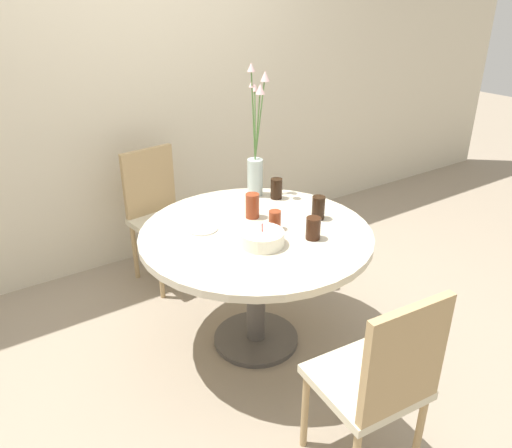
% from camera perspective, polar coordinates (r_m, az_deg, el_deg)
% --- Properties ---
extents(ground_plane, '(16.00, 16.00, 0.00)m').
position_cam_1_polar(ground_plane, '(3.04, 0.00, -13.13)').
color(ground_plane, gray).
extents(wall_back, '(8.00, 0.05, 2.60)m').
position_cam_1_polar(wall_back, '(3.66, -12.81, 15.54)').
color(wall_back, beige).
rests_on(wall_back, ground_plane).
extents(dining_table, '(1.24, 1.24, 0.73)m').
position_cam_1_polar(dining_table, '(2.70, 0.00, -3.09)').
color(dining_table, beige).
rests_on(dining_table, ground_plane).
extents(chair_far_back, '(0.45, 0.45, 0.92)m').
position_cam_1_polar(chair_far_back, '(3.48, -11.04, 1.74)').
color(chair_far_back, beige).
rests_on(chair_far_back, ground_plane).
extents(chair_right_flank, '(0.43, 0.43, 0.92)m').
position_cam_1_polar(chair_right_flank, '(2.09, 14.05, -16.72)').
color(chair_right_flank, beige).
rests_on(chair_right_flank, ground_plane).
extents(birthday_cake, '(0.22, 0.22, 0.12)m').
position_cam_1_polar(birthday_cake, '(2.49, 0.70, -1.62)').
color(birthday_cake, white).
rests_on(birthday_cake, dining_table).
extents(flower_vase, '(0.18, 0.22, 0.78)m').
position_cam_1_polar(flower_vase, '(3.04, -0.02, 7.80)').
color(flower_vase, '#B2C6C1').
rests_on(flower_vase, dining_table).
extents(side_plate, '(0.17, 0.17, 0.01)m').
position_cam_1_polar(side_plate, '(2.67, -6.16, -0.53)').
color(side_plate, silver).
rests_on(side_plate, dining_table).
extents(drink_glass_0, '(0.07, 0.07, 0.10)m').
position_cam_1_polar(drink_glass_0, '(2.65, 2.17, 0.44)').
color(drink_glass_0, maroon).
rests_on(drink_glass_0, dining_table).
extents(drink_glass_1, '(0.07, 0.07, 0.13)m').
position_cam_1_polar(drink_glass_1, '(3.04, 2.35, 4.07)').
color(drink_glass_1, black).
rests_on(drink_glass_1, dining_table).
extents(drink_glass_2, '(0.08, 0.08, 0.14)m').
position_cam_1_polar(drink_glass_2, '(2.77, -0.42, 2.10)').
color(drink_glass_2, maroon).
rests_on(drink_glass_2, dining_table).
extents(drink_glass_3, '(0.07, 0.07, 0.13)m').
position_cam_1_polar(drink_glass_3, '(2.78, 7.14, 1.86)').
color(drink_glass_3, black).
rests_on(drink_glass_3, dining_table).
extents(drink_glass_4, '(0.08, 0.08, 0.12)m').
position_cam_1_polar(drink_glass_4, '(2.56, 6.55, -0.48)').
color(drink_glass_4, '#33190C').
rests_on(drink_glass_4, dining_table).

